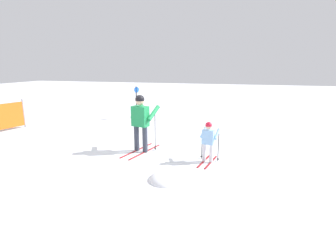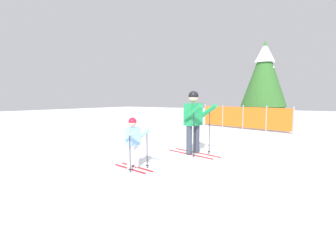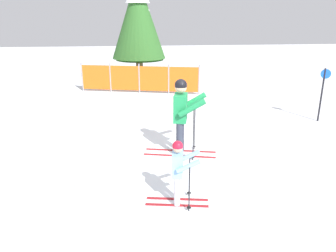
% 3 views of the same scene
% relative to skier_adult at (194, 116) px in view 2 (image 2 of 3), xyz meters
% --- Properties ---
extents(ground_plane, '(60.00, 60.00, 0.00)m').
position_rel_skier_adult_xyz_m(ground_plane, '(0.11, 0.16, -1.04)').
color(ground_plane, white).
extents(skier_adult, '(1.67, 0.85, 1.73)m').
position_rel_skier_adult_xyz_m(skier_adult, '(0.00, 0.00, 0.00)').
color(skier_adult, maroon).
rests_on(skier_adult, ground_plane).
extents(skier_child, '(1.08, 0.53, 1.12)m').
position_rel_skier_adult_xyz_m(skier_child, '(-0.38, -2.07, -0.38)').
color(skier_child, maroon).
rests_on(skier_child, ground_plane).
extents(safety_fence, '(4.80, 1.32, 1.19)m').
position_rel_skier_adult_xyz_m(safety_fence, '(-0.72, 6.56, -0.44)').
color(safety_fence, gray).
rests_on(safety_fence, ground_plane).
extents(conifer_far, '(2.64, 2.64, 4.90)m').
position_rel_skier_adult_xyz_m(conifer_far, '(-0.60, 9.90, 1.99)').
color(conifer_far, '#4C3823').
rests_on(conifer_far, ground_plane).
extents(conifer_near, '(2.39, 2.39, 4.44)m').
position_rel_skier_adult_xyz_m(conifer_near, '(-0.56, 9.94, 1.71)').
color(conifer_near, '#4C3823').
rests_on(conifer_near, ground_plane).
extents(snow_mound, '(0.93, 0.79, 0.37)m').
position_rel_skier_adult_xyz_m(snow_mound, '(-1.75, -1.30, -1.04)').
color(snow_mound, white).
rests_on(snow_mound, ground_plane).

